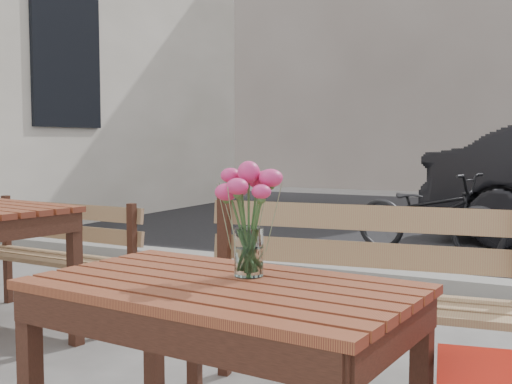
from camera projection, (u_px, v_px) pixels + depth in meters
The scene contains 6 objects.
street at pixel (474, 247), 6.64m from camera, with size 30.00×8.12×0.12m.
main_table at pixel (222, 320), 1.92m from camera, with size 1.19×0.77×0.70m.
main_bench at pixel (359, 276), 2.75m from camera, with size 1.48×0.59×0.90m.
main_vase at pixel (249, 205), 1.98m from camera, with size 0.19×0.19×0.36m.
second_bench at pixel (57, 244), 4.09m from camera, with size 1.25×0.43×0.77m.
bicycle at pixel (428, 214), 6.26m from camera, with size 0.55×1.57×0.82m, color black.
Camera 1 is at (0.96, -1.83, 1.12)m, focal length 45.00 mm.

